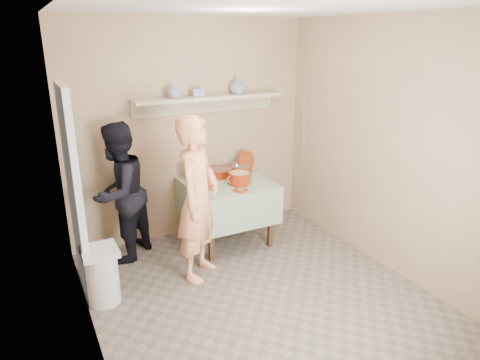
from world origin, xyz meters
TOP-DOWN VIEW (x-y plane):
  - ground at (0.00, 0.00)m, footprint 3.50×3.50m
  - tile_panel at (-1.46, 0.95)m, footprint 0.06×0.70m
  - plate_stack_a at (-0.09, 1.54)m, footprint 0.15×0.15m
  - plate_stack_b at (0.08, 1.62)m, footprint 0.16×0.16m
  - bowl_stack at (-0.06, 1.14)m, footprint 0.15×0.15m
  - empty_bowl at (-0.07, 1.38)m, footprint 0.18×0.18m
  - propped_lid at (0.67, 1.57)m, footprint 0.28×0.15m
  - vase_right at (0.58, 1.63)m, footprint 0.24×0.24m
  - vase_left at (-0.23, 1.60)m, footprint 0.22×0.22m
  - ceramic_box at (0.06, 1.63)m, footprint 0.14×0.10m
  - person_cook at (-0.35, 0.70)m, footprint 0.72×0.72m
  - person_helper at (-0.97, 1.43)m, footprint 0.95×0.94m
  - room_shell at (0.00, 0.00)m, footprint 3.04×3.54m
  - serving_table at (0.25, 1.28)m, footprint 0.97×0.97m
  - cazuela_meat_a at (0.27, 1.49)m, footprint 0.30×0.30m
  - cazuela_meat_b at (0.55, 1.48)m, footprint 0.28×0.28m
  - ladle at (0.49, 1.47)m, footprint 0.08×0.26m
  - cazuela_rice at (0.33, 1.12)m, footprint 0.33×0.25m
  - front_plate at (0.24, 0.91)m, footprint 0.16×0.16m
  - wall_shelf at (0.20, 1.65)m, footprint 1.80×0.25m
  - trash_bin at (-1.34, 0.65)m, footprint 0.32×0.32m
  - electrical_cord at (1.47, 1.48)m, footprint 0.01×0.05m

SIDE VIEW (x-z plane):
  - ground at x=0.00m, z-range 0.00..0.00m
  - trash_bin at x=-1.34m, z-range 0.00..0.56m
  - serving_table at x=0.25m, z-range 0.26..1.02m
  - front_plate at x=0.24m, z-range 0.76..0.78m
  - person_helper at x=-0.97m, z-range 0.00..1.54m
  - empty_bowl at x=-0.07m, z-range 0.76..0.81m
  - cazuela_meat_a at x=0.27m, z-range 0.77..0.87m
  - cazuela_meat_b at x=0.55m, z-range 0.77..0.87m
  - bowl_stack at x=-0.06m, z-range 0.76..0.91m
  - person_cook at x=-0.35m, z-range 0.00..1.69m
  - cazuela_rice at x=0.33m, z-range 0.77..0.92m
  - plate_stack_a at x=-0.09m, z-range 0.76..0.96m
  - plate_stack_b at x=0.08m, z-range 0.76..0.96m
  - ladle at x=0.49m, z-range 0.78..0.97m
  - propped_lid at x=0.67m, z-range 0.74..1.02m
  - tile_panel at x=-1.46m, z-range 0.00..2.00m
  - electrical_cord at x=1.47m, z-range 0.80..1.70m
  - room_shell at x=0.00m, z-range 0.30..2.92m
  - wall_shelf at x=0.20m, z-range 1.57..1.78m
  - ceramic_box at x=0.06m, z-range 1.72..1.81m
  - vase_left at x=-0.23m, z-range 1.72..1.89m
  - vase_right at x=0.58m, z-range 1.72..1.91m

